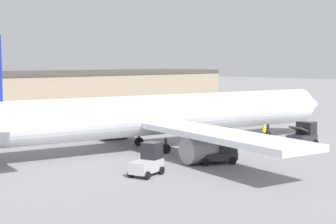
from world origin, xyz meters
name	(u,v)px	position (x,y,z in m)	size (l,w,h in m)	color
ground_plane	(168,148)	(0.00, 0.00, 0.00)	(400.00, 400.00, 0.00)	gray
airplane	(160,116)	(-0.96, 0.19, 3.30)	(44.90, 39.40, 10.75)	silver
ground_crew_worker	(264,131)	(11.21, -3.58, 0.96)	(0.40, 0.40, 1.80)	#1E2338
baggage_tug	(219,153)	(-2.21, -8.47, 0.88)	(3.91, 3.22, 1.88)	#2D2D33
belt_loader_truck	(303,135)	(10.15, -9.08, 1.19)	(2.84, 2.24, 2.55)	#2D2D33
pushback_tug	(148,161)	(-9.68, -7.86, 1.07)	(3.14, 2.34, 2.45)	#B2B2B7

